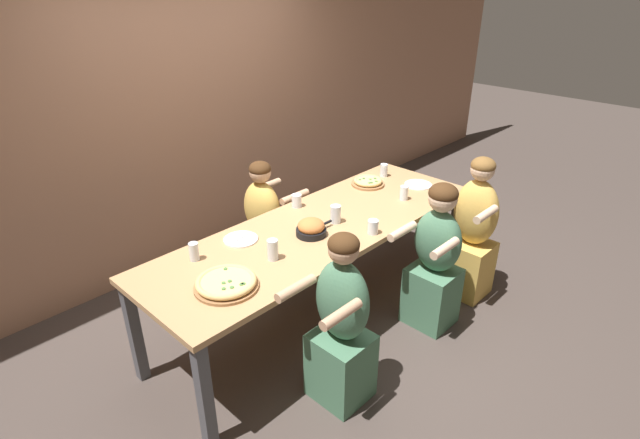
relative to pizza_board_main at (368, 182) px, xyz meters
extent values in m
plane|color=#423833|center=(-0.83, -0.23, -0.82)|extent=(18.00, 18.00, 0.00)
cube|color=#9E7056|center=(-0.83, 1.30, 0.78)|extent=(10.00, 0.06, 3.20)
cube|color=tan|center=(-0.83, -0.23, -0.05)|extent=(2.74, 0.89, 0.04)
cube|color=#4C4C51|center=(-2.14, -0.62, -0.44)|extent=(0.07, 0.07, 0.75)
cube|color=#4C4C51|center=(0.48, -0.62, -0.44)|extent=(0.07, 0.07, 0.75)
cube|color=#4C4C51|center=(-2.14, 0.16, -0.44)|extent=(0.07, 0.07, 0.75)
cube|color=#4C4C51|center=(0.48, 0.16, -0.44)|extent=(0.07, 0.07, 0.75)
cylinder|color=#996B42|center=(0.00, 0.00, -0.02)|extent=(0.28, 0.28, 0.02)
torus|color=#DBB26B|center=(0.00, 0.00, 0.01)|extent=(0.24, 0.24, 0.03)
cylinder|color=#E5C675|center=(0.00, 0.00, 0.01)|extent=(0.20, 0.20, 0.03)
cylinder|color=#4C7A3D|center=(-0.03, -0.06, 0.02)|extent=(0.02, 0.02, 0.01)
cylinder|color=#4C7A3D|center=(0.02, -0.01, 0.02)|extent=(0.02, 0.02, 0.01)
cylinder|color=#4C7A3D|center=(-0.05, 0.05, 0.02)|extent=(0.02, 0.02, 0.01)
cylinder|color=#4C7A3D|center=(0.00, 0.05, 0.02)|extent=(0.02, 0.02, 0.01)
cylinder|color=#4C7A3D|center=(-0.05, -0.05, 0.02)|extent=(0.02, 0.02, 0.01)
cylinder|color=#4C7A3D|center=(0.06, -0.03, 0.02)|extent=(0.02, 0.02, 0.01)
cylinder|color=#4C7A3D|center=(0.02, -0.07, 0.02)|extent=(0.02, 0.02, 0.01)
cylinder|color=#996B42|center=(-1.77, -0.37, -0.02)|extent=(0.38, 0.38, 0.02)
torus|color=#DBB26B|center=(-1.77, -0.37, 0.01)|extent=(0.35, 0.35, 0.03)
cylinder|color=#E5C675|center=(-1.77, -0.37, 0.01)|extent=(0.31, 0.31, 0.03)
cylinder|color=#4C7A3D|center=(-1.84, -0.44, 0.03)|extent=(0.02, 0.02, 0.01)
cylinder|color=#4C7A3D|center=(-1.70, -0.27, 0.03)|extent=(0.02, 0.02, 0.01)
cylinder|color=#4C7A3D|center=(-1.80, -0.39, 0.03)|extent=(0.02, 0.02, 0.01)
cylinder|color=#4C7A3D|center=(-1.73, -0.48, 0.03)|extent=(0.02, 0.02, 0.01)
cylinder|color=#4C7A3D|center=(-1.80, -0.46, 0.03)|extent=(0.02, 0.02, 0.01)
cylinder|color=#4C7A3D|center=(-1.74, -0.48, 0.03)|extent=(0.02, 0.02, 0.01)
cylinder|color=#4C7A3D|center=(-1.77, -0.40, 0.03)|extent=(0.02, 0.02, 0.01)
cylinder|color=black|center=(-0.98, -0.28, 0.00)|extent=(0.21, 0.21, 0.05)
cylinder|color=black|center=(-0.82, -0.28, 0.01)|extent=(0.10, 0.02, 0.02)
ellipsoid|color=#C17038|center=(-0.98, -0.28, 0.04)|extent=(0.19, 0.19, 0.10)
cylinder|color=white|center=(-1.36, 0.02, -0.02)|extent=(0.24, 0.24, 0.01)
cube|color=#B7B7BC|center=(-1.36, 0.02, -0.01)|extent=(0.16, 0.04, 0.01)
cylinder|color=white|center=(0.29, -0.32, -0.02)|extent=(0.23, 0.23, 0.01)
cube|color=#B7B7BC|center=(0.29, -0.32, -0.01)|extent=(0.09, 0.15, 0.01)
cylinder|color=silver|center=(-0.66, -0.58, 0.02)|extent=(0.08, 0.08, 0.10)
cylinder|color=silver|center=(-0.66, -0.58, 0.00)|extent=(0.07, 0.07, 0.06)
cylinder|color=silver|center=(-0.72, -0.27, 0.04)|extent=(0.08, 0.08, 0.13)
cylinder|color=silver|center=(-0.72, -0.27, 0.02)|extent=(0.07, 0.07, 0.10)
cylinder|color=silver|center=(-1.38, -0.33, 0.04)|extent=(0.07, 0.07, 0.14)
cylinder|color=black|center=(-1.38, -0.33, 0.01)|extent=(0.06, 0.06, 0.08)
cylinder|color=silver|center=(-1.73, 0.02, 0.03)|extent=(0.06, 0.06, 0.12)
cylinder|color=silver|center=(-0.04, -0.40, 0.03)|extent=(0.07, 0.07, 0.11)
cylinder|color=silver|center=(-0.72, 0.13, 0.02)|extent=(0.08, 0.08, 0.10)
cylinder|color=black|center=(-0.72, 0.13, 0.01)|extent=(0.07, 0.07, 0.07)
cylinder|color=silver|center=(0.25, 0.02, 0.03)|extent=(0.07, 0.07, 0.11)
cylinder|color=black|center=(0.25, 0.02, 0.01)|extent=(0.06, 0.06, 0.08)
cube|color=#477556|center=(-1.34, -0.90, -0.58)|extent=(0.32, 0.34, 0.47)
ellipsoid|color=#477556|center=(-1.34, -0.90, -0.08)|extent=(0.24, 0.36, 0.52)
sphere|color=tan|center=(-1.34, -0.90, 0.26)|extent=(0.18, 0.18, 0.18)
ellipsoid|color=#422814|center=(-1.34, -0.90, 0.29)|extent=(0.18, 0.18, 0.12)
cylinder|color=tan|center=(-1.55, -1.07, 0.02)|extent=(0.28, 0.06, 0.06)
cylinder|color=tan|center=(-1.55, -0.72, 0.02)|extent=(0.28, 0.06, 0.06)
cube|color=gold|center=(-0.82, 0.44, -0.58)|extent=(0.32, 0.34, 0.47)
ellipsoid|color=gold|center=(-0.82, 0.44, -0.11)|extent=(0.24, 0.36, 0.47)
sphere|color=tan|center=(-0.82, 0.44, 0.20)|extent=(0.17, 0.17, 0.17)
ellipsoid|color=#422814|center=(-0.82, 0.44, 0.23)|extent=(0.18, 0.18, 0.12)
cylinder|color=tan|center=(-0.61, 0.61, -0.02)|extent=(0.28, 0.06, 0.06)
cylinder|color=tan|center=(-0.61, 0.27, -0.02)|extent=(0.28, 0.06, 0.06)
cube|color=#477556|center=(-0.31, -0.90, -0.58)|extent=(0.32, 0.34, 0.47)
ellipsoid|color=#477556|center=(-0.31, -0.90, -0.11)|extent=(0.24, 0.36, 0.48)
sphere|color=beige|center=(-0.31, -0.90, 0.23)|extent=(0.20, 0.20, 0.20)
ellipsoid|color=#422814|center=(-0.31, -0.90, 0.26)|extent=(0.21, 0.21, 0.14)
cylinder|color=beige|center=(-0.52, -1.07, -0.01)|extent=(0.28, 0.06, 0.06)
cylinder|color=beige|center=(-0.52, -0.72, -0.01)|extent=(0.28, 0.06, 0.06)
cube|color=gold|center=(0.24, -0.90, -0.58)|extent=(0.32, 0.34, 0.47)
ellipsoid|color=gold|center=(0.24, -0.90, -0.07)|extent=(0.24, 0.36, 0.55)
sphere|color=beige|center=(0.24, -0.90, 0.29)|extent=(0.18, 0.18, 0.18)
ellipsoid|color=brown|center=(0.24, -0.90, 0.32)|extent=(0.18, 0.18, 0.13)
cylinder|color=beige|center=(0.04, -1.07, 0.04)|extent=(0.28, 0.06, 0.06)
cylinder|color=beige|center=(0.04, -0.72, 0.04)|extent=(0.28, 0.06, 0.06)
camera|label=1|loc=(-3.14, -2.44, 1.64)|focal=28.00mm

